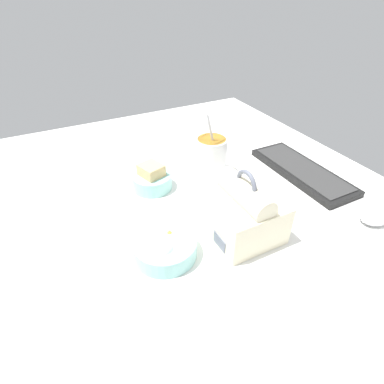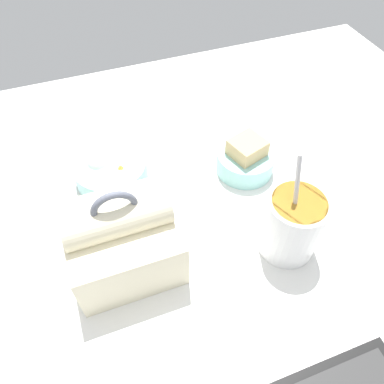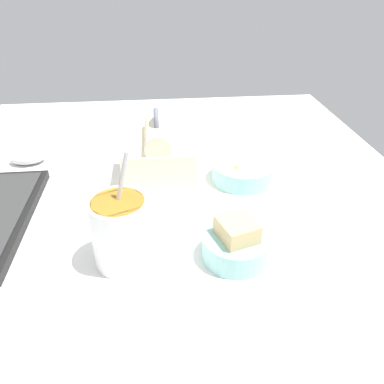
# 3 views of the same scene
# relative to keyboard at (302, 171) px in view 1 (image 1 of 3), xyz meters

# --- Properties ---
(desk_surface) EXTENTS (1.40, 1.10, 0.02)m
(desk_surface) POSITION_rel_keyboard_xyz_m (-0.00, -0.34, -0.02)
(desk_surface) COLOR white
(desk_surface) RESTS_ON ground
(keyboard) EXTENTS (0.34, 0.13, 0.02)m
(keyboard) POSITION_rel_keyboard_xyz_m (0.00, 0.00, 0.00)
(keyboard) COLOR black
(keyboard) RESTS_ON desk_surface
(lunch_bag) EXTENTS (0.16, 0.15, 0.17)m
(lunch_bag) POSITION_rel_keyboard_xyz_m (0.13, -0.32, 0.05)
(lunch_bag) COLOR #EFE5C1
(lunch_bag) RESTS_ON desk_surface
(soup_cup) EXTENTS (0.09, 0.09, 0.20)m
(soup_cup) POSITION_rel_keyboard_xyz_m (-0.13, -0.25, 0.05)
(soup_cup) COLOR white
(soup_cup) RESTS_ON desk_surface
(bento_bowl_sandwich) EXTENTS (0.11, 0.11, 0.08)m
(bento_bowl_sandwich) POSITION_rel_keyboard_xyz_m (-0.14, -0.44, 0.02)
(bento_bowl_sandwich) COLOR #93D1CC
(bento_bowl_sandwich) RESTS_ON desk_surface
(bento_bowl_snacks) EXTENTS (0.14, 0.14, 0.06)m
(bento_bowl_snacks) POSITION_rel_keyboard_xyz_m (0.11, -0.51, 0.01)
(bento_bowl_snacks) COLOR #93D1CC
(bento_bowl_snacks) RESTS_ON desk_surface
(computer_mouse) EXTENTS (0.06, 0.09, 0.03)m
(computer_mouse) POSITION_rel_keyboard_xyz_m (0.25, 0.00, 0.01)
(computer_mouse) COLOR silver
(computer_mouse) RESTS_ON desk_surface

